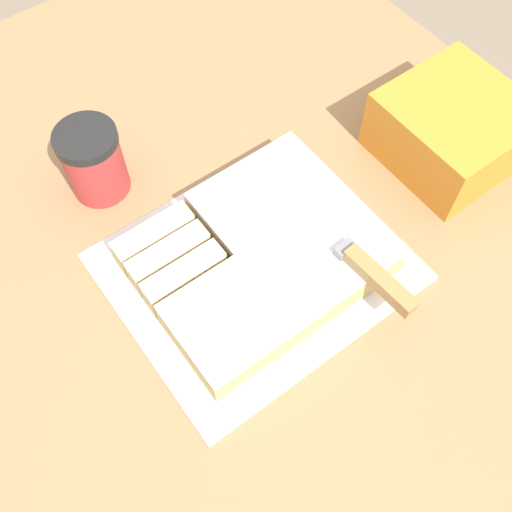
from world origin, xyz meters
TOP-DOWN VIEW (x-y plane):
  - ground_plane at (0.00, 0.00)m, footprint 8.00×8.00m
  - countertop at (0.00, 0.00)m, footprint 1.40×1.10m
  - cake_board at (0.01, -0.01)m, footprint 0.34×0.39m
  - cake at (0.02, -0.00)m, footprint 0.26×0.32m
  - knife at (0.12, 0.08)m, footprint 0.30×0.04m
  - coffee_cup at (-0.25, -0.11)m, footprint 0.09×0.09m
  - storage_box at (0.02, 0.36)m, footprint 0.20×0.19m

SIDE VIEW (x-z plane):
  - ground_plane at x=0.00m, z-range 0.00..0.00m
  - countertop at x=0.00m, z-range 0.00..0.92m
  - cake_board at x=0.01m, z-range 0.92..0.93m
  - cake at x=0.02m, z-range 0.93..0.99m
  - storage_box at x=0.02m, z-range 0.92..1.03m
  - coffee_cup at x=-0.25m, z-range 0.92..1.04m
  - knife at x=0.12m, z-range 0.98..1.01m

